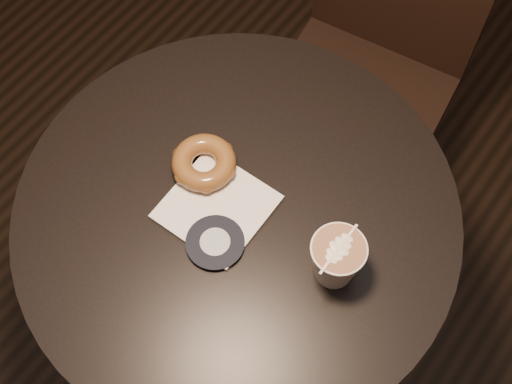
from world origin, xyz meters
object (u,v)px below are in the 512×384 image
cafe_table (239,258)px  pastry_bag (217,207)px  chair (378,43)px  latte_cup (336,260)px  doughnut (204,163)px

cafe_table → pastry_bag: pastry_bag is taller
chair → latte_cup: (0.25, -0.57, 0.27)m
cafe_table → doughnut: 0.24m
cafe_table → chair: bearing=96.9°
cafe_table → doughnut: bearing=162.8°
doughnut → latte_cup: 0.26m
chair → pastry_bag: 0.64m
chair → cafe_table: bearing=-91.4°
doughnut → chair: bearing=88.5°
latte_cup → cafe_table: bearing=-177.5°
chair → latte_cup: chair is taller
pastry_bag → latte_cup: 0.21m
doughnut → latte_cup: bearing=-4.1°
cafe_table → latte_cup: 0.30m
cafe_table → pastry_bag: size_ratio=4.98×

